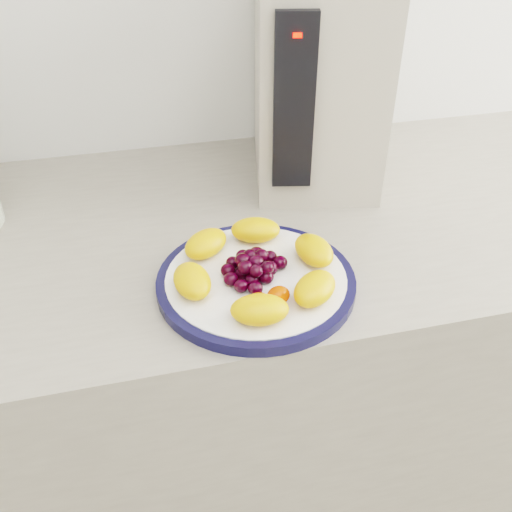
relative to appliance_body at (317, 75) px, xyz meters
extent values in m
cube|color=gray|center=(-0.23, -0.14, -0.62)|extent=(3.50, 0.60, 0.90)
cube|color=#93694C|center=(-0.23, -0.14, -0.65)|extent=(3.48, 0.58, 0.84)
cylinder|color=#0E0F33|center=(-0.18, -0.31, -0.17)|extent=(0.26, 0.26, 0.01)
cylinder|color=white|center=(-0.18, -0.31, -0.16)|extent=(0.24, 0.24, 0.02)
cube|color=#B1A897|center=(0.00, 0.00, 0.00)|extent=(0.25, 0.31, 0.35)
cube|color=black|center=(-0.08, -0.13, 0.00)|extent=(0.06, 0.03, 0.26)
cube|color=#FF0C05|center=(-0.08, -0.14, 0.10)|extent=(0.01, 0.01, 0.01)
ellipsoid|color=orange|center=(-0.09, -0.29, -0.14)|extent=(0.06, 0.08, 0.03)
ellipsoid|color=orange|center=(-0.16, -0.22, -0.14)|extent=(0.08, 0.06, 0.03)
ellipsoid|color=orange|center=(-0.23, -0.24, -0.14)|extent=(0.08, 0.08, 0.03)
ellipsoid|color=orange|center=(-0.26, -0.32, -0.14)|extent=(0.05, 0.08, 0.03)
ellipsoid|color=orange|center=(-0.20, -0.39, -0.14)|extent=(0.08, 0.06, 0.03)
ellipsoid|color=orange|center=(-0.12, -0.37, -0.14)|extent=(0.08, 0.08, 0.03)
ellipsoid|color=black|center=(-0.18, -0.31, -0.15)|extent=(0.02, 0.02, 0.02)
ellipsoid|color=black|center=(-0.16, -0.31, -0.15)|extent=(0.02, 0.02, 0.02)
ellipsoid|color=black|center=(-0.17, -0.29, -0.15)|extent=(0.02, 0.02, 0.02)
ellipsoid|color=black|center=(-0.19, -0.29, -0.15)|extent=(0.02, 0.02, 0.02)
ellipsoid|color=black|center=(-0.20, -0.31, -0.15)|extent=(0.02, 0.02, 0.02)
ellipsoid|color=black|center=(-0.19, -0.32, -0.15)|extent=(0.02, 0.02, 0.02)
ellipsoid|color=black|center=(-0.17, -0.32, -0.15)|extent=(0.02, 0.02, 0.02)
ellipsoid|color=black|center=(-0.14, -0.30, -0.15)|extent=(0.02, 0.02, 0.02)
ellipsoid|color=black|center=(-0.15, -0.28, -0.15)|extent=(0.02, 0.02, 0.02)
ellipsoid|color=black|center=(-0.17, -0.27, -0.15)|extent=(0.02, 0.02, 0.02)
ellipsoid|color=black|center=(-0.19, -0.27, -0.15)|extent=(0.02, 0.02, 0.02)
ellipsoid|color=black|center=(-0.20, -0.28, -0.15)|extent=(0.02, 0.02, 0.02)
ellipsoid|color=black|center=(-0.21, -0.30, -0.15)|extent=(0.02, 0.02, 0.02)
ellipsoid|color=black|center=(-0.21, -0.32, -0.15)|extent=(0.02, 0.02, 0.02)
ellipsoid|color=black|center=(-0.20, -0.33, -0.15)|extent=(0.02, 0.02, 0.02)
ellipsoid|color=black|center=(-0.19, -0.34, -0.15)|extent=(0.02, 0.02, 0.02)
ellipsoid|color=black|center=(-0.18, -0.31, -0.13)|extent=(0.02, 0.02, 0.02)
ellipsoid|color=black|center=(-0.17, -0.29, -0.13)|extent=(0.02, 0.02, 0.02)
ellipsoid|color=black|center=(-0.18, -0.29, -0.13)|extent=(0.02, 0.02, 0.02)
ellipsoid|color=black|center=(-0.19, -0.30, -0.13)|extent=(0.02, 0.02, 0.02)
ellipsoid|color=black|center=(-0.19, -0.32, -0.13)|extent=(0.02, 0.02, 0.02)
ellipsoid|color=black|center=(-0.18, -0.33, -0.13)|extent=(0.02, 0.02, 0.02)
ellipsoid|color=black|center=(-0.17, -0.32, -0.13)|extent=(0.02, 0.02, 0.02)
ellipsoid|color=#EC3708|center=(-0.19, -0.37, -0.14)|extent=(0.03, 0.03, 0.02)
ellipsoid|color=#EC3708|center=(-0.16, -0.37, -0.14)|extent=(0.03, 0.03, 0.02)
camera|label=1|loc=(-0.32, -0.89, 0.31)|focal=40.00mm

